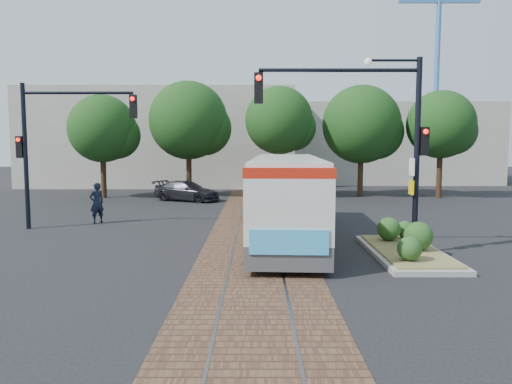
# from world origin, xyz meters

# --- Properties ---
(ground) EXTENTS (120.00, 120.00, 0.00)m
(ground) POSITION_xyz_m (0.00, 0.00, 0.00)
(ground) COLOR black
(ground) RESTS_ON ground
(trackbed) EXTENTS (3.60, 40.00, 0.02)m
(trackbed) POSITION_xyz_m (0.00, 4.00, 0.01)
(trackbed) COLOR brown
(trackbed) RESTS_ON ground
(tree_row) EXTENTS (26.40, 5.60, 7.67)m
(tree_row) POSITION_xyz_m (1.21, 16.42, 4.85)
(tree_row) COLOR #382314
(tree_row) RESTS_ON ground
(warehouses) EXTENTS (40.00, 13.00, 8.00)m
(warehouses) POSITION_xyz_m (-0.53, 28.75, 3.81)
(warehouses) COLOR #ADA899
(warehouses) RESTS_ON ground
(crane) EXTENTS (8.00, 0.50, 18.00)m
(crane) POSITION_xyz_m (18.00, 34.00, 10.88)
(crane) COLOR #3F72B2
(crane) RESTS_ON ground
(city_bus) EXTENTS (2.95, 11.46, 3.04)m
(city_bus) POSITION_xyz_m (1.15, 1.89, 1.69)
(city_bus) COLOR #414144
(city_bus) RESTS_ON ground
(traffic_island) EXTENTS (2.20, 5.20, 1.13)m
(traffic_island) POSITION_xyz_m (4.82, -0.90, 0.33)
(traffic_island) COLOR gray
(traffic_island) RESTS_ON ground
(signal_pole_main) EXTENTS (5.49, 0.46, 6.00)m
(signal_pole_main) POSITION_xyz_m (3.86, -0.81, 4.16)
(signal_pole_main) COLOR black
(signal_pole_main) RESTS_ON ground
(signal_pole_left) EXTENTS (4.99, 0.34, 6.00)m
(signal_pole_left) POSITION_xyz_m (-8.37, 4.00, 3.86)
(signal_pole_left) COLOR black
(signal_pole_left) RESTS_ON ground
(officer) EXTENTS (0.78, 0.77, 1.81)m
(officer) POSITION_xyz_m (-7.09, 5.46, 0.91)
(officer) COLOR black
(officer) RESTS_ON ground
(parked_car) EXTENTS (4.60, 3.34, 1.24)m
(parked_car) POSITION_xyz_m (-4.29, 14.16, 0.62)
(parked_car) COLOR black
(parked_car) RESTS_ON ground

